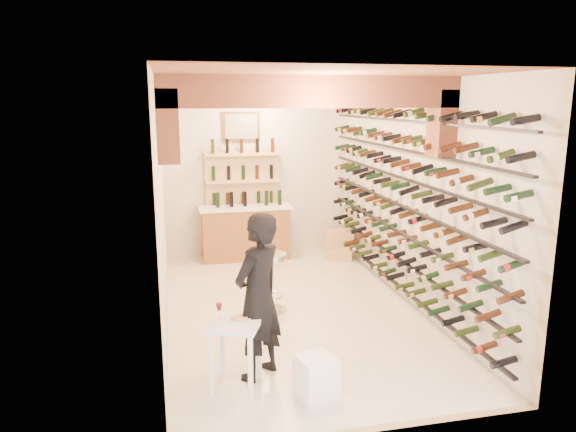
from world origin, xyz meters
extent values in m
plane|color=beige|center=(0.00, 0.00, 0.00)|extent=(6.00, 6.00, 0.00)
cube|color=beige|center=(0.00, 3.00, 1.60)|extent=(3.50, 0.02, 3.20)
cube|color=beige|center=(0.00, -3.00, 1.60)|extent=(3.50, 0.02, 3.20)
cube|color=beige|center=(-1.75, 0.00, 1.60)|extent=(0.02, 6.00, 3.20)
cube|color=beige|center=(1.75, 0.00, 1.60)|extent=(0.02, 6.00, 3.20)
cube|color=brown|center=(0.00, 0.00, 3.20)|extent=(3.50, 6.00, 0.02)
cube|color=#A15638|center=(0.00, -1.00, 3.02)|extent=(3.50, 0.35, 0.36)
cube|color=#A15638|center=(-1.63, -1.00, 2.65)|extent=(0.24, 0.35, 0.80)
cube|color=#A15638|center=(1.63, -1.00, 2.65)|extent=(0.24, 0.35, 0.80)
cube|color=black|center=(1.59, 0.00, 0.25)|extent=(0.06, 5.70, 0.03)
cube|color=black|center=(1.59, 0.00, 0.65)|extent=(0.06, 5.70, 0.03)
cube|color=black|center=(1.59, 0.00, 1.05)|extent=(0.06, 5.70, 0.03)
cube|color=black|center=(1.59, 0.00, 1.45)|extent=(0.06, 5.70, 0.03)
cube|color=black|center=(1.59, 0.00, 1.85)|extent=(0.06, 5.70, 0.03)
cube|color=black|center=(1.59, 0.00, 2.25)|extent=(0.06, 5.70, 0.03)
cube|color=black|center=(1.59, 0.00, 2.65)|extent=(0.06, 5.70, 0.03)
cube|color=#945D2E|center=(-0.30, 2.65, 0.48)|extent=(1.60, 0.55, 0.96)
cube|color=white|center=(-0.30, 2.65, 0.98)|extent=(1.70, 0.62, 0.05)
cube|color=tan|center=(-0.30, 2.92, 1.00)|extent=(1.40, 0.10, 2.00)
cube|color=tan|center=(-0.30, 2.82, 0.45)|extent=(1.40, 0.28, 0.04)
cube|color=tan|center=(-0.30, 2.82, 0.95)|extent=(1.40, 0.28, 0.04)
cube|color=tan|center=(-0.30, 2.82, 1.45)|extent=(1.40, 0.28, 0.04)
cube|color=tan|center=(-0.30, 2.82, 1.95)|extent=(1.40, 0.28, 0.04)
cube|color=brown|center=(-0.30, 2.97, 2.45)|extent=(0.70, 0.04, 0.55)
cube|color=#99998C|center=(-0.30, 2.94, 2.45)|extent=(0.60, 0.01, 0.45)
cube|color=white|center=(-1.05, -1.95, 0.70)|extent=(0.65, 0.65, 0.05)
cube|color=white|center=(-1.31, -2.06, 0.34)|extent=(0.05, 0.05, 0.68)
cube|color=white|center=(-0.94, -2.21, 0.34)|extent=(0.05, 0.05, 0.68)
cube|color=white|center=(-1.17, -1.68, 0.34)|extent=(0.05, 0.05, 0.68)
cube|color=white|center=(-0.79, -1.83, 0.34)|extent=(0.05, 0.05, 0.68)
cylinder|color=white|center=(-1.00, -1.93, 0.73)|extent=(0.23, 0.23, 0.01)
cylinder|color=#BF7266|center=(-1.00, -1.93, 0.75)|extent=(0.17, 0.17, 0.02)
cube|color=white|center=(-1.23, -2.06, 0.73)|extent=(0.12, 0.12, 0.01)
cylinder|color=white|center=(-1.20, -1.80, 0.73)|extent=(0.07, 0.07, 0.00)
cylinder|color=white|center=(-1.20, -1.80, 0.77)|extent=(0.01, 0.01, 0.09)
cone|color=#570713|center=(-1.20, -1.80, 0.84)|extent=(0.07, 0.07, 0.08)
cube|color=white|center=(-0.30, -2.34, 0.22)|extent=(0.43, 0.43, 0.44)
imported|color=black|center=(-0.78, -1.77, 0.90)|extent=(0.78, 0.77, 1.81)
cylinder|color=silver|center=(-0.31, -0.04, 0.02)|extent=(0.44, 0.44, 0.03)
cylinder|color=silver|center=(-0.31, -0.04, 0.41)|extent=(0.09, 0.09, 0.77)
cylinder|color=silver|center=(-0.31, -0.04, 0.82)|extent=(0.42, 0.42, 0.08)
torus|color=silver|center=(-0.31, -0.04, 0.24)|extent=(0.34, 0.34, 0.03)
cube|color=tan|center=(1.40, 2.20, 0.15)|extent=(0.57, 0.48, 0.29)
cube|color=tan|center=(1.40, 2.20, 0.43)|extent=(0.48, 0.34, 0.28)
camera|label=1|loc=(-1.63, -7.03, 2.93)|focal=33.39mm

